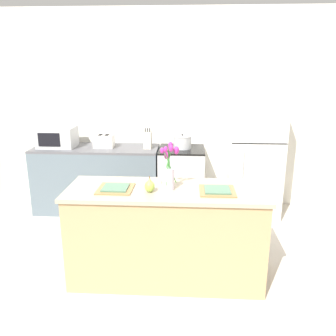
% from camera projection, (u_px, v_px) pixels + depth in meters
% --- Properties ---
extents(ground_plane, '(10.00, 10.00, 0.00)m').
position_uv_depth(ground_plane, '(166.00, 276.00, 3.44)').
color(ground_plane, beige).
extents(back_wall, '(5.20, 0.08, 2.70)m').
position_uv_depth(back_wall, '(176.00, 110.00, 4.97)').
color(back_wall, silver).
rests_on(back_wall, ground_plane).
extents(kitchen_island, '(1.80, 0.66, 0.90)m').
position_uv_depth(kitchen_island, '(166.00, 234.00, 3.31)').
color(kitchen_island, tan).
rests_on(kitchen_island, ground_plane).
extents(back_counter, '(1.68, 0.60, 0.90)m').
position_uv_depth(back_counter, '(98.00, 179.00, 4.91)').
color(back_counter, slate).
rests_on(back_counter, ground_plane).
extents(stove_range, '(0.60, 0.61, 0.90)m').
position_uv_depth(stove_range, '(181.00, 181.00, 4.84)').
color(stove_range, '#B2B5B7').
rests_on(stove_range, ground_plane).
extents(refrigerator, '(0.68, 0.67, 1.69)m').
position_uv_depth(refrigerator, '(254.00, 153.00, 4.67)').
color(refrigerator, white).
rests_on(refrigerator, ground_plane).
extents(flower_vase, '(0.16, 0.16, 0.42)m').
position_uv_depth(flower_vase, '(169.00, 173.00, 3.12)').
color(flower_vase, silver).
rests_on(flower_vase, kitchen_island).
extents(pear_figurine, '(0.09, 0.09, 0.15)m').
position_uv_depth(pear_figurine, '(150.00, 186.00, 3.09)').
color(pear_figurine, '#9EBC47').
rests_on(pear_figurine, kitchen_island).
extents(plate_setting_left, '(0.31, 0.31, 0.02)m').
position_uv_depth(plate_setting_left, '(115.00, 188.00, 3.16)').
color(plate_setting_left, olive).
rests_on(plate_setting_left, kitchen_island).
extents(plate_setting_right, '(0.31, 0.31, 0.02)m').
position_uv_depth(plate_setting_right, '(217.00, 190.00, 3.11)').
color(plate_setting_right, olive).
rests_on(plate_setting_right, kitchen_island).
extents(toaster, '(0.28, 0.18, 0.17)m').
position_uv_depth(toaster, '(104.00, 141.00, 4.75)').
color(toaster, silver).
rests_on(toaster, back_counter).
extents(cooking_pot, '(0.24, 0.24, 0.19)m').
position_uv_depth(cooking_pot, '(182.00, 142.00, 4.70)').
color(cooking_pot, '#B2B5B7').
rests_on(cooking_pot, stove_range).
extents(microwave, '(0.48, 0.37, 0.27)m').
position_uv_depth(microwave, '(57.00, 137.00, 4.77)').
color(microwave, '#B7BABC').
rests_on(microwave, back_counter).
extents(knife_block, '(0.10, 0.14, 0.27)m').
position_uv_depth(knife_block, '(148.00, 140.00, 4.70)').
color(knife_block, beige).
rests_on(knife_block, back_counter).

